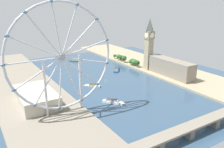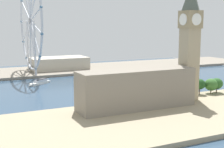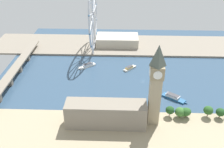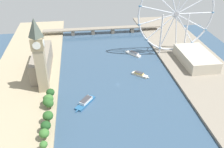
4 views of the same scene
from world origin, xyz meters
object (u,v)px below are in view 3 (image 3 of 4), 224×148
tour_boat_0 (87,66)px  tour_boat_1 (130,68)px  riverside_hall (117,40)px  river_bridge (13,73)px  ferris_wheel (93,14)px  clock_tower (156,85)px  parliament_block (106,114)px  tour_boat_3 (174,97)px

tour_boat_0 → tour_boat_1: 65.31m
riverside_hall → tour_boat_0: size_ratio=2.66×
river_bridge → tour_boat_0: river_bridge is taller
ferris_wheel → tour_boat_0: ferris_wheel is taller
clock_tower → parliament_block: clock_tower is taller
clock_tower → river_bridge: 212.59m
clock_tower → tour_boat_1: bearing=9.9°
ferris_wheel → tour_boat_3: bearing=-141.6°
tour_boat_3 → tour_boat_1: bearing=161.3°
river_bridge → tour_boat_3: (-43.71, -218.37, -6.00)m
tour_boat_1 → parliament_block: bearing=-149.9°
ferris_wheel → river_bridge: bearing=133.0°
ferris_wheel → tour_boat_1: 108.59m
parliament_block → riverside_hall: bearing=-2.1°
clock_tower → riverside_hall: bearing=11.3°
river_bridge → tour_boat_0: (37.57, -100.53, -6.17)m
riverside_hall → river_bridge: size_ratio=0.33×
parliament_block → tour_boat_3: bearing=-56.2°
parliament_block → ferris_wheel: bearing=9.0°
riverside_hall → tour_boat_1: size_ratio=3.26×
riverside_hall → tour_boat_3: (-164.13, -73.30, -8.51)m
ferris_wheel → clock_tower: bearing=-156.8°
riverside_hall → river_bridge: bearing=129.7°
parliament_block → tour_boat_1: 134.98m
ferris_wheel → river_bridge: (-98.45, 105.76, -56.16)m
riverside_hall → river_bridge: (-120.42, 145.07, -2.50)m
riverside_hall → parliament_block: bearing=177.9°
clock_tower → parliament_block: size_ratio=1.07×
riverside_hall → tour_boat_1: bearing=-166.8°
tour_boat_1 → tour_boat_3: size_ratio=0.72×
parliament_block → riverside_hall: parliament_block is taller
clock_tower → riverside_hall: (212.01, 42.24, -39.00)m
clock_tower → tour_boat_3: size_ratio=2.88×
parliament_block → river_bridge: 168.81m
clock_tower → ferris_wheel: 207.31m
clock_tower → tour_boat_1: 135.10m
ferris_wheel → riverside_hall: 70.05m
tour_boat_3 → tour_boat_0: bearing=-177.8°
ferris_wheel → river_bridge: 155.02m
parliament_block → tour_boat_3: size_ratio=2.70×
parliament_block → tour_boat_1: bearing=-12.3°
riverside_hall → ferris_wheel: bearing=119.2°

